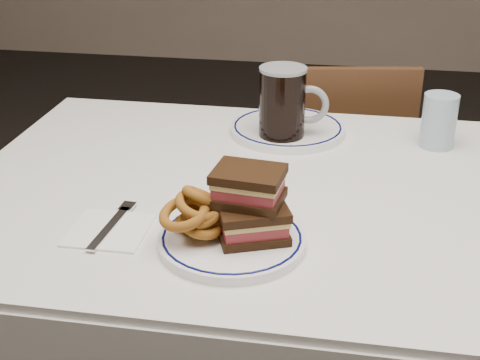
% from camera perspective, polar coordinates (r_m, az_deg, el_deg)
% --- Properties ---
extents(dining_table, '(1.27, 0.87, 0.75)m').
position_cam_1_polar(dining_table, '(1.31, 4.21, -4.82)').
color(dining_table, silver).
rests_on(dining_table, floor).
extents(chair_far, '(0.44, 0.44, 0.83)m').
position_cam_1_polar(chair_far, '(1.99, 8.08, -0.19)').
color(chair_far, '#442E16').
rests_on(chair_far, floor).
extents(main_plate, '(0.24, 0.24, 0.02)m').
position_cam_1_polar(main_plate, '(1.08, -0.70, -5.11)').
color(main_plate, white).
rests_on(main_plate, dining_table).
extents(reuben_sandwich, '(0.13, 0.12, 0.11)m').
position_cam_1_polar(reuben_sandwich, '(1.05, 0.90, -2.05)').
color(reuben_sandwich, black).
rests_on(reuben_sandwich, main_plate).
extents(onion_rings_main, '(0.11, 0.12, 0.10)m').
position_cam_1_polar(onion_rings_main, '(1.06, -3.56, -2.88)').
color(onion_rings_main, brown).
rests_on(onion_rings_main, main_plate).
extents(ketchup_ramekin, '(0.05, 0.05, 0.03)m').
position_cam_1_polar(ketchup_ramekin, '(1.13, -1.93, -2.25)').
color(ketchup_ramekin, white).
rests_on(ketchup_ramekin, main_plate).
extents(beer_mug, '(0.15, 0.10, 0.17)m').
position_cam_1_polar(beer_mug, '(1.44, 3.76, 6.41)').
color(beer_mug, black).
rests_on(beer_mug, dining_table).
extents(water_glass, '(0.07, 0.07, 0.12)m').
position_cam_1_polar(water_glass, '(1.49, 16.62, 4.86)').
color(water_glass, '#A7C4D8').
rests_on(water_glass, dining_table).
extents(far_plate, '(0.26, 0.26, 0.02)m').
position_cam_1_polar(far_plate, '(1.52, 4.07, 4.38)').
color(far_plate, white).
rests_on(far_plate, dining_table).
extents(onion_rings_far, '(0.10, 0.11, 0.06)m').
position_cam_1_polar(onion_rings_far, '(1.50, 3.67, 5.12)').
color(onion_rings_far, brown).
rests_on(onion_rings_far, far_plate).
extents(napkin_fork, '(0.13, 0.17, 0.01)m').
position_cam_1_polar(napkin_fork, '(1.14, -11.04, -4.11)').
color(napkin_fork, white).
rests_on(napkin_fork, dining_table).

